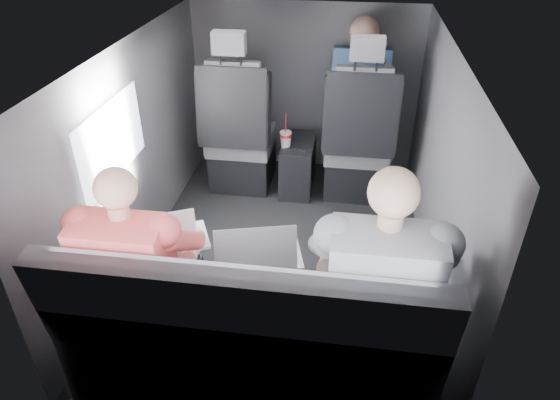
# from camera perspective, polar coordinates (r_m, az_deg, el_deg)

# --- Properties ---
(floor) EXTENTS (2.60, 2.60, 0.00)m
(floor) POSITION_cam_1_polar(r_m,az_deg,el_deg) (3.31, 0.27, -6.18)
(floor) COLOR black
(floor) RESTS_ON ground
(ceiling) EXTENTS (2.60, 2.60, 0.00)m
(ceiling) POSITION_cam_1_polar(r_m,az_deg,el_deg) (2.70, 0.35, 16.97)
(ceiling) COLOR #B2B2AD
(ceiling) RESTS_ON panel_back
(panel_left) EXTENTS (0.02, 2.60, 1.35)m
(panel_left) POSITION_cam_1_polar(r_m,az_deg,el_deg) (3.18, -16.03, 5.11)
(panel_left) COLOR #56565B
(panel_left) RESTS_ON floor
(panel_right) EXTENTS (0.02, 2.60, 1.35)m
(panel_right) POSITION_cam_1_polar(r_m,az_deg,el_deg) (2.97, 17.77, 2.83)
(panel_right) COLOR #56565B
(panel_right) RESTS_ON floor
(panel_front) EXTENTS (1.80, 0.02, 1.35)m
(panel_front) POSITION_cam_1_polar(r_m,az_deg,el_deg) (4.13, 2.86, 12.56)
(panel_front) COLOR #56565B
(panel_front) RESTS_ON floor
(panel_back) EXTENTS (1.80, 0.02, 1.35)m
(panel_back) POSITION_cam_1_polar(r_m,az_deg,el_deg) (1.91, -5.26, -14.18)
(panel_back) COLOR #56565B
(panel_back) RESTS_ON floor
(side_window) EXTENTS (0.02, 0.75, 0.42)m
(side_window) POSITION_cam_1_polar(r_m,az_deg,el_deg) (2.84, -18.58, 6.37)
(side_window) COLOR white
(side_window) RESTS_ON panel_left
(seatbelt) EXTENTS (0.35, 0.11, 0.59)m
(seatbelt) POSITION_cam_1_polar(r_m,az_deg,el_deg) (3.48, 9.36, 10.57)
(seatbelt) COLOR black
(seatbelt) RESTS_ON front_seat_right
(front_seat_left) EXTENTS (0.52, 0.58, 1.26)m
(front_seat_left) POSITION_cam_1_polar(r_m,az_deg,el_deg) (3.88, -4.61, 6.78)
(front_seat_left) COLOR black
(front_seat_left) RESTS_ON floor
(front_seat_right) EXTENTS (0.52, 0.58, 1.26)m
(front_seat_right) POSITION_cam_1_polar(r_m,az_deg,el_deg) (3.80, 8.85, 5.89)
(front_seat_right) COLOR black
(front_seat_right) RESTS_ON floor
(center_console) EXTENTS (0.24, 0.48, 0.41)m
(center_console) POSITION_cam_1_polar(r_m,az_deg,el_deg) (3.94, 2.06, 4.01)
(center_console) COLOR black
(center_console) RESTS_ON floor
(rear_bench) EXTENTS (1.60, 0.57, 0.92)m
(rear_bench) POSITION_cam_1_polar(r_m,az_deg,el_deg) (2.34, -3.48, -16.24)
(rear_bench) COLOR slate
(rear_bench) RESTS_ON floor
(soda_cup) EXTENTS (0.09, 0.09, 0.27)m
(soda_cup) POSITION_cam_1_polar(r_m,az_deg,el_deg) (3.74, 0.65, 7.02)
(soda_cup) COLOR white
(soda_cup) RESTS_ON center_console
(laptop_white) EXTENTS (0.38, 0.41, 0.24)m
(laptop_white) POSITION_cam_1_polar(r_m,az_deg,el_deg) (2.44, -12.38, -4.32)
(laptop_white) COLOR silver
(laptop_white) RESTS_ON passenger_rear_left
(laptop_silver) EXTENTS (0.41, 0.40, 0.25)m
(laptop_silver) POSITION_cam_1_polar(r_m,az_deg,el_deg) (2.29, -2.24, -6.28)
(laptop_silver) COLOR #B3B3B8
(laptop_silver) RESTS_ON rear_bench
(laptop_black) EXTENTS (0.35, 0.34, 0.22)m
(laptop_black) POSITION_cam_1_polar(r_m,az_deg,el_deg) (2.30, 11.90, -7.05)
(laptop_black) COLOR black
(laptop_black) RESTS_ON passenger_rear_right
(passenger_rear_left) EXTENTS (0.47, 0.60, 1.18)m
(passenger_rear_left) POSITION_cam_1_polar(r_m,az_deg,el_deg) (2.32, -15.26, -7.68)
(passenger_rear_left) COLOR #313236
(passenger_rear_left) RESTS_ON rear_bench
(passenger_rear_right) EXTENTS (0.52, 0.64, 1.26)m
(passenger_rear_right) POSITION_cam_1_polar(r_m,az_deg,el_deg) (2.15, 11.09, -9.73)
(passenger_rear_right) COLOR #334E71
(passenger_rear_right) RESTS_ON rear_bench
(passenger_front_right) EXTENTS (0.42, 0.42, 0.87)m
(passenger_front_right) POSITION_cam_1_polar(r_m,az_deg,el_deg) (3.90, 9.06, 12.29)
(passenger_front_right) COLOR #334E71
(passenger_front_right) RESTS_ON front_seat_right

